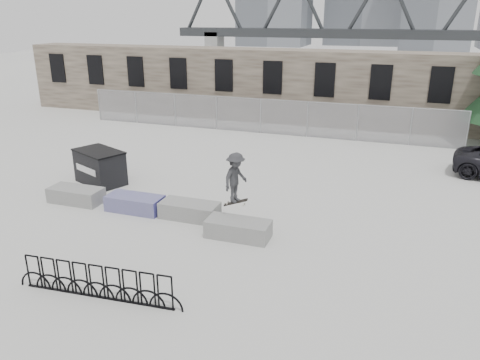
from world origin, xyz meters
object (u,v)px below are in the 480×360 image
Objects in this scene: planter_far_left at (76,194)px; skateboarder at (236,178)px; planter_offset at (238,228)px; bike_rack at (97,282)px; planter_center_right at (190,210)px; dumpster at (100,167)px; planter_center_left at (135,203)px.

planter_far_left is 6.50m from skateboarder.
planter_offset is at bearing -137.73° from skateboarder.
planter_far_left is at bearing 131.63° from bike_rack.
planter_center_right is 5.35m from dumpster.
planter_center_left is 0.45× the size of bike_rack.
bike_rack is at bearing -48.37° from planter_far_left.
dumpster reaches higher than planter_center_left.
dumpster reaches higher than planter_far_left.
planter_center_right is 0.81× the size of dumpster.
planter_offset is 0.81× the size of dumpster.
planter_center_right and planter_offset have the same top height.
skateboarder is (6.70, -2.24, 1.03)m from dumpster.
planter_far_left is 6.73m from bike_rack.
planter_center_right is at bearing 98.81° from skateboarder.
bike_rack is 5.38m from skateboarder.
skateboarder is at bearing 5.72° from dumpster.
planter_offset is 4.79m from bike_rack.
planter_far_left is 2.15m from dumpster.
planter_center_left is (2.48, 0.01, 0.00)m from planter_far_left.
planter_offset is at bearing -6.51° from planter_far_left.
planter_center_right is 5.11m from bike_rack.
planter_far_left and planter_offset have the same top height.
dumpster reaches higher than bike_rack.
planter_far_left is 1.00× the size of planter_center_right.
planter_center_left is 4.12m from skateboarder.
planter_center_right is 1.12× the size of skateboarder.
planter_far_left is at bearing -179.02° from planter_center_right.
dumpster is 8.60m from bike_rack.
dumpster is 0.55× the size of bike_rack.
dumpster reaches higher than planter_offset.
planter_offset is 1.12× the size of skateboarder.
bike_rack is 2.51× the size of skateboarder.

